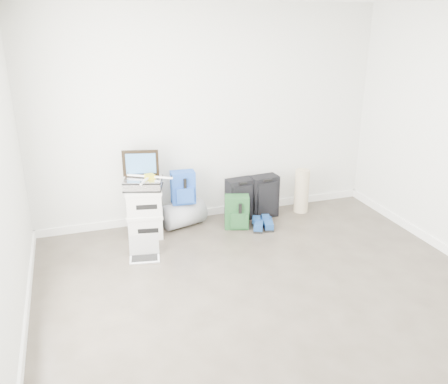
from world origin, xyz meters
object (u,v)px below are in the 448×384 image
object	(u,v)px
large_suitcase	(240,199)
carry_on	(264,196)
boxes_stack	(145,212)
briefcase	(143,184)
duffel_bag	(183,214)
laptop	(144,253)

from	to	relation	value
large_suitcase	carry_on	xyz separation A→B (m)	(0.33, -0.02, 0.01)
large_suitcase	boxes_stack	bearing A→B (deg)	179.19
briefcase	carry_on	xyz separation A→B (m)	(1.60, 0.08, -0.39)
briefcase	duffel_bag	bearing A→B (deg)	30.97
carry_on	laptop	size ratio (longest dim) A/B	1.55
boxes_stack	carry_on	distance (m)	1.61
carry_on	duffel_bag	bearing A→B (deg)	172.49
boxes_stack	duffel_bag	size ratio (longest dim) A/B	1.16
carry_on	laptop	distance (m)	1.85
large_suitcase	carry_on	bearing A→B (deg)	-8.97
boxes_stack	large_suitcase	bearing A→B (deg)	14.85
boxes_stack	briefcase	xyz separation A→B (m)	(0.00, 0.00, 0.37)
briefcase	laptop	world-z (taller)	briefcase
carry_on	laptop	xyz separation A→B (m)	(-1.72, -0.64, -0.23)
briefcase	carry_on	distance (m)	1.65
boxes_stack	carry_on	bearing A→B (deg)	13.17
boxes_stack	large_suitcase	world-z (taller)	boxes_stack
duffel_bag	large_suitcase	distance (m)	0.77
laptop	carry_on	bearing A→B (deg)	30.00
large_suitcase	carry_on	distance (m)	0.33
duffel_bag	large_suitcase	world-z (taller)	large_suitcase
boxes_stack	laptop	size ratio (longest dim) A/B	1.68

